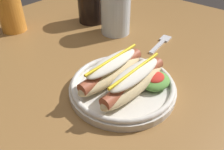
# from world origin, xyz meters

# --- Properties ---
(dining_table) EXTENTS (1.13, 1.07, 0.74)m
(dining_table) POSITION_xyz_m (0.00, 0.00, 0.64)
(dining_table) COLOR olive
(dining_table) RESTS_ON ground_plane
(hot_dog_plate) EXTENTS (0.23, 0.23, 0.08)m
(hot_dog_plate) POSITION_xyz_m (-0.07, -0.10, 0.77)
(hot_dog_plate) COLOR silver
(hot_dog_plate) RESTS_ON dining_table
(fork) EXTENTS (0.12, 0.03, 0.00)m
(fork) POSITION_xyz_m (0.17, -0.05, 0.74)
(fork) COLOR silver
(fork) RESTS_ON dining_table
(soda_cup) EXTENTS (0.09, 0.09, 0.11)m
(soda_cup) POSITION_xyz_m (0.16, 0.22, 0.80)
(soda_cup) COLOR black
(soda_cup) RESTS_ON dining_table
(water_cup) EXTENTS (0.09, 0.09, 0.12)m
(water_cup) POSITION_xyz_m (0.14, 0.10, 0.80)
(water_cup) COLOR silver
(water_cup) RESTS_ON dining_table
(extra_cup) EXTENTS (0.08, 0.08, 0.11)m
(extra_cup) POSITION_xyz_m (-0.06, 0.36, 0.80)
(extra_cup) COLOR orange
(extra_cup) RESTS_ON dining_table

